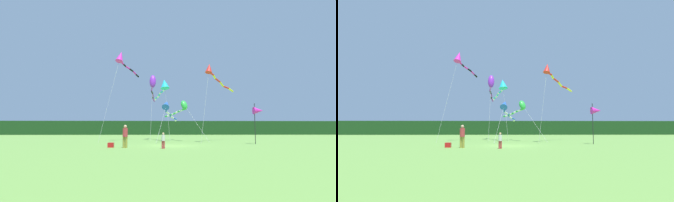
# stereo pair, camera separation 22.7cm
# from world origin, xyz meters

# --- Properties ---
(ground_plane) EXTENTS (120.00, 120.00, 0.00)m
(ground_plane) POSITION_xyz_m (0.00, 0.00, 0.00)
(ground_plane) COLOR #6B9E42
(distant_treeline) EXTENTS (108.00, 2.95, 3.38)m
(distant_treeline) POSITION_xyz_m (0.00, 45.00, 1.69)
(distant_treeline) COLOR #193D19
(distant_treeline) RESTS_ON ground
(person_adult) EXTENTS (0.37, 0.37, 1.70)m
(person_adult) POSITION_xyz_m (-3.50, -2.50, 0.95)
(person_adult) COLOR olive
(person_adult) RESTS_ON ground
(person_child) EXTENTS (0.25, 0.25, 1.14)m
(person_child) POSITION_xyz_m (-0.67, -3.44, 0.64)
(person_child) COLOR #B23338
(person_child) RESTS_ON ground
(cooler_box) EXTENTS (0.44, 0.40, 0.37)m
(cooler_box) POSITION_xyz_m (-4.62, -2.03, 0.18)
(cooler_box) COLOR red
(cooler_box) RESTS_ON ground
(banner_flag_pole) EXTENTS (0.90, 0.70, 3.79)m
(banner_flag_pole) POSITION_xyz_m (8.29, 2.02, 3.07)
(banner_flag_pole) COLOR black
(banner_flag_pole) RESTS_ON ground
(kite_cyan) EXTENTS (2.04, 5.91, 7.55)m
(kite_cyan) POSITION_xyz_m (-0.35, 9.88, 6.74)
(kite_cyan) COLOR #B2B2B2
(kite_cyan) RESTS_ON ground
(kite_red) EXTENTS (5.33, 7.33, 8.43)m
(kite_red) POSITION_xyz_m (4.93, 6.11, 7.49)
(kite_red) COLOR #B2B2B2
(kite_red) RESTS_ON ground
(kite_green) EXTENTS (4.53, 6.08, 4.82)m
(kite_green) POSITION_xyz_m (1.76, 8.60, 3.97)
(kite_green) COLOR #B2B2B2
(kite_green) RESTS_ON ground
(kite_purple) EXTENTS (0.89, 8.36, 8.50)m
(kite_purple) POSITION_xyz_m (-1.79, 12.34, 7.32)
(kite_purple) COLOR #B2B2B2
(kite_purple) RESTS_ON ground
(kite_blue) EXTENTS (2.64, 10.37, 4.94)m
(kite_blue) POSITION_xyz_m (0.02, 8.74, 3.97)
(kite_blue) COLOR #B2B2B2
(kite_blue) RESTS_ON ground
(kite_magenta) EXTENTS (3.62, 7.20, 10.66)m
(kite_magenta) POSITION_xyz_m (-5.41, 8.74, 9.72)
(kite_magenta) COLOR #B2B2B2
(kite_magenta) RESTS_ON ground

